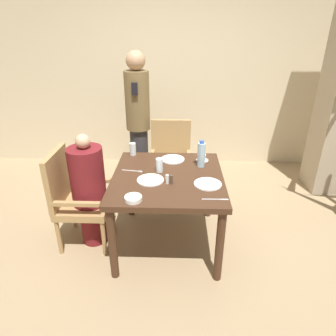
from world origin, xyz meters
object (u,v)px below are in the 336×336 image
plate_main_left (208,184)px  plate_main_right (173,159)px  glass_tall_near (133,149)px  chair_left_side (75,196)px  diner_in_left_chair (89,190)px  water_bottle (201,155)px  plate_dessert_center (150,180)px  teacup_with_saucer (202,158)px  standing_host (138,119)px  glass_tall_mid (159,165)px  bowl_small (133,198)px  chair_far_side (170,158)px

plate_main_left → plate_main_right: bearing=121.0°
plate_main_right → glass_tall_near: size_ratio=1.82×
chair_left_side → diner_in_left_chair: diner_in_left_chair is taller
plate_main_left → water_bottle: water_bottle is taller
water_bottle → glass_tall_near: water_bottle is taller
plate_dessert_center → water_bottle: water_bottle is taller
teacup_with_saucer → plate_main_left: bearing=-88.6°
standing_host → water_bottle: (0.72, -0.94, -0.07)m
chair_left_side → glass_tall_mid: 0.87m
plate_dessert_center → water_bottle: 0.57m
plate_dessert_center → bowl_small: bowl_small is taller
standing_host → glass_tall_near: size_ratio=13.33×
chair_far_side → plate_main_left: size_ratio=4.03×
plate_main_left → plate_main_right: size_ratio=1.00×
diner_in_left_chair → plate_main_left: diner_in_left_chair is taller
teacup_with_saucer → glass_tall_near: 0.73m
glass_tall_near → plate_main_left: bearing=-40.9°
chair_far_side → glass_tall_mid: bearing=-95.4°
chair_far_side → glass_tall_mid: 0.90m
chair_far_side → glass_tall_near: chair_far_side is taller
chair_left_side → standing_host: bearing=67.3°
plate_dessert_center → glass_tall_near: bearing=112.1°
water_bottle → glass_tall_mid: water_bottle is taller
plate_main_right → glass_tall_mid: bearing=-113.3°
bowl_small → glass_tall_near: bearing=98.2°
chair_far_side → standing_host: (-0.41, 0.22, 0.42)m
teacup_with_saucer → glass_tall_near: bearing=170.0°
diner_in_left_chair → glass_tall_mid: size_ratio=8.69×
diner_in_left_chair → plate_main_left: size_ratio=4.77×
chair_left_side → plate_dessert_center: 0.78m
water_bottle → glass_tall_mid: bearing=-161.7°
chair_left_side → bowl_small: bearing=-34.8°
teacup_with_saucer → bowl_small: 0.98m
glass_tall_near → water_bottle: bearing=-20.6°
bowl_small → plate_main_left: bearing=24.9°
diner_in_left_chair → glass_tall_near: bearing=52.8°
chair_left_side → chair_far_side: (0.89, 0.93, 0.00)m
bowl_small → plate_dessert_center: bearing=72.9°
plate_dessert_center → teacup_with_saucer: size_ratio=1.94×
diner_in_left_chair → plate_main_left: bearing=-8.4°
plate_main_left → water_bottle: 0.39m
plate_main_right → glass_tall_near: bearing=164.5°
chair_far_side → plate_main_right: bearing=-86.2°
glass_tall_near → teacup_with_saucer: bearing=-10.0°
diner_in_left_chair → standing_host: bearing=73.7°
teacup_with_saucer → water_bottle: bearing=-100.2°
chair_left_side → glass_tall_mid: chair_left_side is taller
teacup_with_saucer → plate_main_right: bearing=178.0°
water_bottle → glass_tall_near: size_ratio=2.02×
plate_main_right → glass_tall_near: (-0.42, 0.12, 0.06)m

